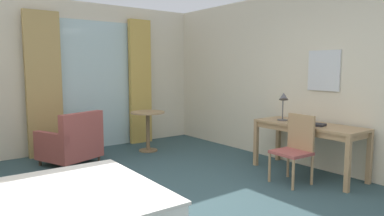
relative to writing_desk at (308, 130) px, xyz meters
name	(u,v)px	position (x,y,z in m)	size (l,w,h in m)	color
wall_back	(66,77)	(-2.31, 3.59, 0.72)	(5.55, 0.12, 2.76)	beige
wall_right	(325,79)	(0.41, 0.03, 0.72)	(0.12, 7.24, 2.76)	beige
balcony_glass_door	(94,85)	(-1.80, 3.51, 0.56)	(1.44, 0.02, 2.43)	silver
curtain_panel_left	(44,85)	(-2.74, 3.41, 0.60)	(0.59, 0.10, 2.51)	tan
curtain_panel_right	(140,82)	(-0.86, 3.41, 0.60)	(0.47, 0.10, 2.51)	tan
writing_desk	(308,130)	(0.00, 0.00, 0.00)	(0.62, 1.59, 0.74)	tan
desk_chair	(295,146)	(-0.47, -0.12, -0.15)	(0.44, 0.47, 0.92)	#9E4C47
desk_lamp	(283,101)	(-0.13, 0.36, 0.40)	(0.26, 0.24, 0.47)	#4C4C51
closed_book	(312,124)	(-0.08, -0.11, 0.10)	(0.18, 0.34, 0.03)	#232328
armchair_by_window	(72,143)	(-2.57, 2.62, -0.32)	(0.99, 0.97, 0.86)	#9E4C47
round_cafe_table	(148,122)	(-1.14, 2.65, -0.11)	(0.62, 0.62, 0.74)	tan
wall_mirror	(324,71)	(0.33, 0.00, 0.85)	(0.02, 0.51, 0.60)	silver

